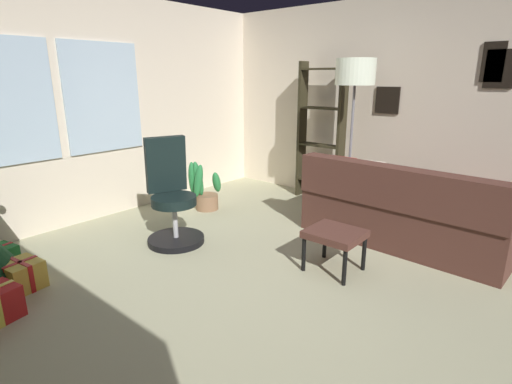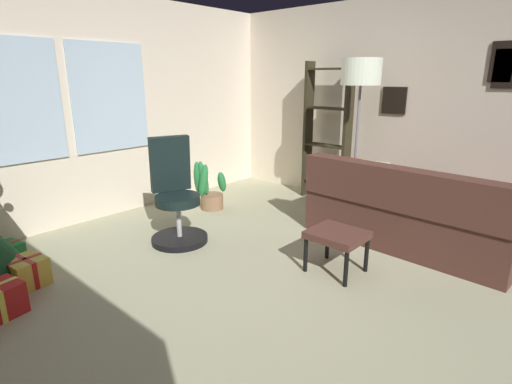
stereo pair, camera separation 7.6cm
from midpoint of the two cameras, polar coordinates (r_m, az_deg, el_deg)
The scene contains 11 objects.
ground_plane at distance 3.24m, azimuth 5.24°, elevation -14.76°, with size 4.99×5.39×0.10m, color #A8A885.
wall_back_with_windows at distance 4.92m, azimuth -21.43°, elevation 11.04°, with size 4.99×0.12×2.51m.
wall_right_with_frames at distance 5.07m, azimuth 23.53°, elevation 10.89°, with size 0.12×5.39×2.51m.
couch at distance 4.34m, azimuth 23.71°, elevation -2.90°, with size 1.65×2.03×0.82m.
footstool at distance 3.44m, azimuth 12.16°, elevation -6.37°, with size 0.40×0.45×0.37m.
gift_box_green at distance 4.21m, azimuth -32.09°, elevation -7.61°, with size 0.35×0.29×0.18m.
gift_box_gold at distance 3.71m, azimuth -29.48°, elevation -9.91°, with size 0.29×0.32×0.23m.
office_chair at distance 4.05m, azimuth -10.86°, elevation -1.45°, with size 0.56×0.57×1.05m.
bookshelf at distance 5.36m, azimuth 10.55°, elevation 7.33°, with size 0.18×0.64×1.80m.
floor_lamp at distance 4.62m, azimuth 15.23°, elevation 15.14°, with size 0.43×0.43×1.80m.
potted_plant at distance 4.99m, azimuth -6.37°, elevation 0.25°, with size 0.47×0.32×0.64m.
Camera 2 is at (-2.22, -1.66, 1.62)m, focal length 27.94 mm.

